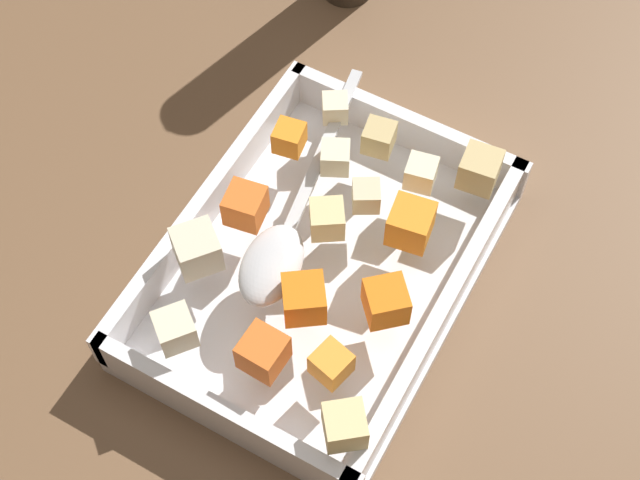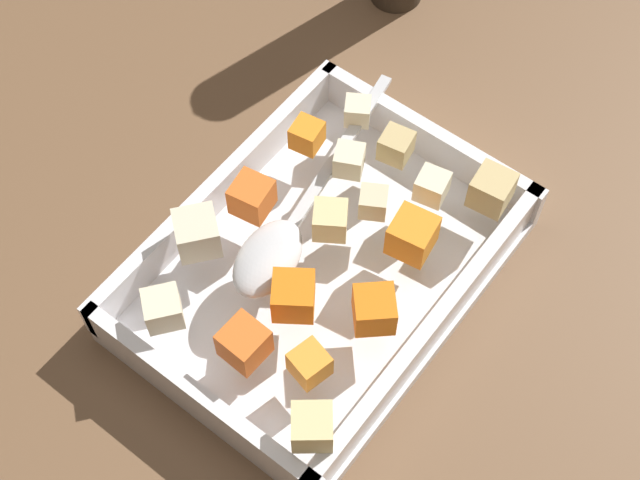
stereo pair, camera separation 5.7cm
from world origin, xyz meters
name	(u,v)px [view 1 (the left image)]	position (x,y,z in m)	size (l,w,h in m)	color
ground_plane	(315,293)	(0.00, 0.00, 0.00)	(4.00, 4.00, 0.00)	brown
baking_dish	(320,269)	(-0.01, 0.00, 0.02)	(0.32, 0.23, 0.05)	silver
carrot_chunk_heap_top	(245,206)	(-0.01, -0.07, 0.07)	(0.03, 0.03, 0.03)	orange
carrot_chunk_far_left	(289,138)	(-0.09, -0.08, 0.07)	(0.02, 0.02, 0.02)	orange
carrot_chunk_far_right	(386,302)	(0.01, 0.07, 0.07)	(0.03, 0.03, 0.03)	orange
carrot_chunk_corner_ne	(411,224)	(-0.06, 0.05, 0.07)	(0.03, 0.03, 0.03)	orange
carrot_chunk_mid_left	(263,352)	(0.09, 0.01, 0.07)	(0.03, 0.03, 0.03)	orange
carrot_chunk_corner_se	(331,364)	(0.08, 0.06, 0.07)	(0.03, 0.03, 0.03)	orange
carrot_chunk_mid_right	(304,299)	(0.04, 0.01, 0.07)	(0.03, 0.03, 0.03)	orange
potato_chunk_center	(175,329)	(0.11, -0.06, 0.07)	(0.03, 0.03, 0.03)	beige
potato_chunk_heap_side	(480,169)	(-0.14, 0.08, 0.07)	(0.03, 0.03, 0.03)	tan
potato_chunk_rim_edge	(366,196)	(-0.07, 0.01, 0.07)	(0.02, 0.02, 0.02)	beige
potato_chunk_back_center	(421,173)	(-0.11, 0.04, 0.07)	(0.02, 0.02, 0.02)	beige
potato_chunk_near_left	(335,157)	(-0.09, -0.03, 0.07)	(0.02, 0.02, 0.02)	beige
potato_chunk_under_handle	(327,219)	(-0.03, -0.01, 0.07)	(0.03, 0.03, 0.03)	#E0CC89
potato_chunk_near_right	(379,138)	(-0.13, -0.01, 0.07)	(0.03, 0.03, 0.03)	tan
potato_chunk_corner_nw	(345,426)	(0.11, 0.09, 0.07)	(0.03, 0.03, 0.03)	#E0CC89
potato_chunk_near_spoon	(335,108)	(-0.14, -0.06, 0.06)	(0.02, 0.02, 0.02)	beige
parsnip_chunk_front_center	(197,249)	(0.04, -0.08, 0.07)	(0.03, 0.03, 0.03)	beige
serving_spoon	(278,251)	(0.01, -0.03, 0.06)	(0.26, 0.07, 0.02)	silver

